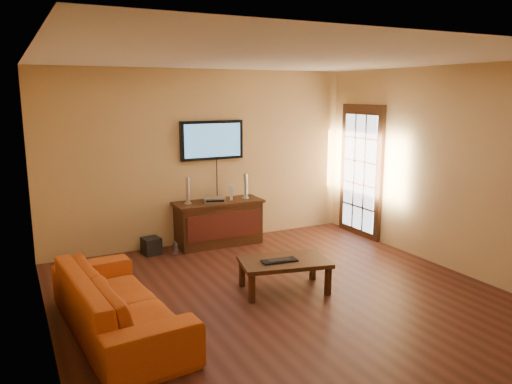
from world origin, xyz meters
TOP-DOWN VIEW (x-y plane):
  - ground_plane at (0.00, 0.00)m, footprint 5.00×5.00m
  - room_walls at (0.00, 0.62)m, footprint 5.00×5.00m
  - french_door at (2.46, 1.70)m, footprint 0.07×1.02m
  - media_console at (0.14, 2.23)m, footprint 1.38×0.53m
  - television at (0.14, 2.45)m, footprint 1.02×0.08m
  - coffee_table at (0.12, 0.15)m, footprint 1.15×0.84m
  - sofa at (-1.87, -0.03)m, footprint 0.83×2.23m
  - speaker_left at (-0.35, 2.26)m, footprint 0.11×0.11m
  - speaker_right at (0.61, 2.23)m, footprint 0.11×0.11m
  - av_receiver at (0.06, 2.20)m, footprint 0.37×0.31m
  - game_console at (0.37, 2.26)m, footprint 0.10×0.16m
  - subwoofer at (-0.94, 2.24)m, footprint 0.28×0.28m
  - bottle at (-0.64, 2.02)m, footprint 0.07×0.07m
  - keyboard at (0.03, 0.12)m, footprint 0.44×0.21m

SIDE VIEW (x-z plane):
  - ground_plane at x=0.00m, z-range 0.00..0.00m
  - bottle at x=-0.64m, z-range -0.01..0.21m
  - subwoofer at x=-0.94m, z-range 0.00..0.25m
  - coffee_table at x=0.12m, z-range 0.14..0.53m
  - media_console at x=0.14m, z-range 0.00..0.70m
  - keyboard at x=0.03m, z-range 0.39..0.41m
  - sofa at x=-1.87m, z-range 0.00..0.85m
  - av_receiver at x=0.06m, z-range 0.70..0.77m
  - game_console at x=0.37m, z-range 0.70..0.91m
  - speaker_right at x=0.61m, z-range 0.68..1.08m
  - speaker_left at x=-0.35m, z-range 0.68..1.08m
  - french_door at x=2.46m, z-range -0.06..2.16m
  - television at x=0.14m, z-range 1.32..1.92m
  - room_walls at x=0.00m, z-range -0.81..4.19m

